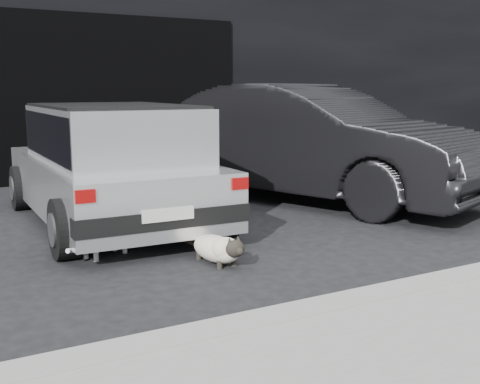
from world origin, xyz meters
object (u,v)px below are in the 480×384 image
cat_siamese (219,249)px  second_car (311,142)px  silver_hatchback (111,159)px  cat_white (108,235)px

cat_siamese → second_car: bearing=-144.7°
second_car → cat_siamese: 3.24m
silver_hatchback → second_car: size_ratio=0.77×
second_car → cat_siamese: second_car is taller
cat_siamese → cat_white: size_ratio=1.13×
cat_white → cat_siamese: bearing=21.4°
second_car → cat_white: size_ratio=6.17×
silver_hatchback → cat_white: size_ratio=4.75×
silver_hatchback → second_car: second_car is taller
silver_hatchback → second_car: (2.72, 0.13, 0.05)m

